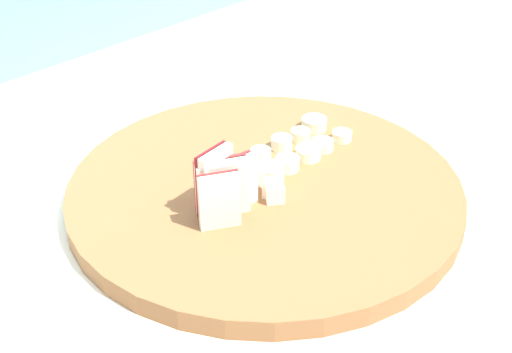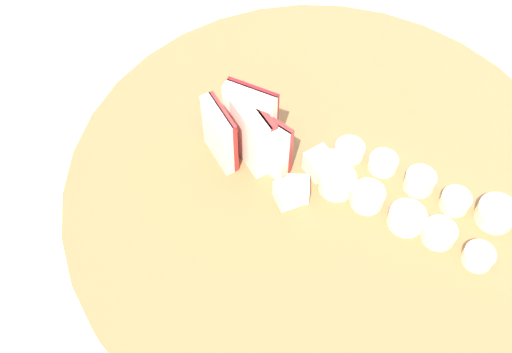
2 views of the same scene
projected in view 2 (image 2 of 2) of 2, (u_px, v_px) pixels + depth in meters
The scene contains 5 objects.
tile_backsplash at pixel (490, 39), 0.89m from camera, with size 2.40×0.04×1.46m, color #5BA3C1.
cutting_board at pixel (323, 189), 0.50m from camera, with size 0.40×0.40×0.02m, color brown.
apple_wedge_fan at pixel (249, 131), 0.48m from camera, with size 0.07×0.05×0.07m.
apple_dice_pile at pixel (298, 168), 0.48m from camera, with size 0.08×0.06×0.02m.
banana_slice_rows at pixel (411, 199), 0.47m from camera, with size 0.14×0.07×0.02m.
Camera 2 is at (0.05, -0.27, 1.37)m, focal length 44.33 mm.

